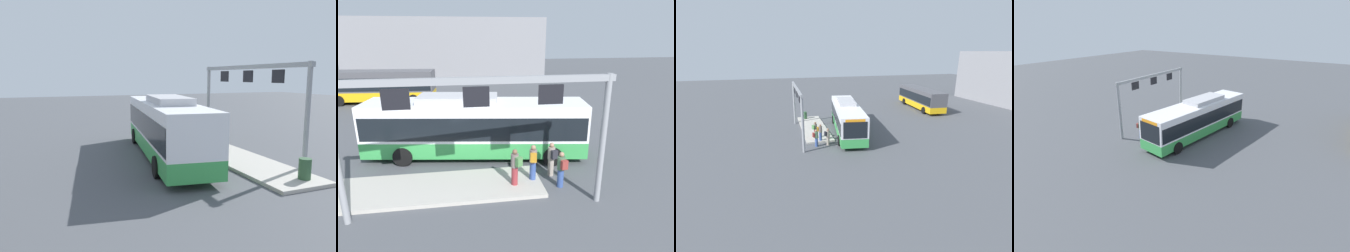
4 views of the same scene
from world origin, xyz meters
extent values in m
plane|color=#4C4F54|center=(0.00, 0.00, 0.00)|extent=(120.00, 120.00, 0.00)
cube|color=#B2ADA3|center=(-2.30, -3.39, 0.08)|extent=(10.00, 2.80, 0.16)
cube|color=green|center=(0.00, 0.00, 0.77)|extent=(11.95, 4.22, 0.85)
cube|color=white|center=(0.00, 0.00, 2.15)|extent=(11.95, 4.22, 1.90)
cube|color=black|center=(0.00, 0.00, 1.95)|extent=(11.72, 4.22, 1.20)
cube|color=black|center=(5.81, -0.88, 2.05)|extent=(0.36, 2.11, 1.50)
cube|color=#B7B7BC|center=(-0.87, 0.13, 3.28)|extent=(4.31, 2.34, 0.36)
cube|color=orange|center=(5.74, -0.87, 2.90)|extent=(0.38, 1.75, 0.28)
cylinder|color=black|center=(4.19, 0.58, 0.50)|extent=(1.03, 0.45, 1.00)
cylinder|color=black|center=(3.83, -1.79, 0.50)|extent=(1.03, 0.45, 1.00)
cylinder|color=black|center=(-3.43, 1.73, 0.50)|extent=(1.03, 0.45, 1.00)
cylinder|color=black|center=(-3.79, -0.64, 0.50)|extent=(1.03, 0.45, 1.00)
cube|color=#EAAD14|center=(-8.67, 14.48, 0.77)|extent=(10.97, 3.37, 0.85)
cube|color=#4C4C51|center=(-8.67, 14.48, 2.15)|extent=(10.97, 3.37, 1.90)
cube|color=black|center=(-8.67, 14.48, 1.95)|extent=(10.76, 3.39, 1.20)
cylinder|color=black|center=(-4.98, 15.38, 0.50)|extent=(1.02, 0.38, 1.00)
cylinder|color=black|center=(-5.18, 12.99, 0.50)|extent=(1.02, 0.38, 1.00)
cylinder|color=black|center=(-11.77, 15.94, 0.50)|extent=(1.02, 0.38, 1.00)
cylinder|color=black|center=(-11.96, 13.54, 0.50)|extent=(1.02, 0.38, 1.00)
cylinder|color=#334C8C|center=(3.49, -3.97, 0.42)|extent=(0.33, 0.33, 0.85)
cylinder|color=#476B4C|center=(3.49, -3.97, 1.15)|extent=(0.40, 0.40, 0.60)
sphere|color=#9E755B|center=(3.49, -3.97, 1.56)|extent=(0.22, 0.22, 0.22)
cube|color=maroon|center=(3.54, -4.23, 1.18)|extent=(0.31, 0.23, 0.40)
cylinder|color=#334C8C|center=(2.37, -3.38, 0.58)|extent=(0.33, 0.33, 0.85)
cylinder|color=slate|center=(2.37, -3.38, 1.31)|extent=(0.40, 0.40, 0.60)
sphere|color=#9E755B|center=(2.37, -3.38, 1.72)|extent=(0.22, 0.22, 0.22)
cube|color=#BF7F1E|center=(2.32, -3.64, 1.34)|extent=(0.31, 0.23, 0.40)
cylinder|color=gray|center=(3.40, -2.84, 0.42)|extent=(0.34, 0.34, 0.85)
cylinder|color=gray|center=(3.40, -2.84, 1.15)|extent=(0.41, 0.41, 0.60)
sphere|color=#9E755B|center=(3.40, -2.84, 1.56)|extent=(0.22, 0.22, 0.22)
cube|color=#26262D|center=(3.46, -3.09, 1.18)|extent=(0.31, 0.24, 0.40)
cylinder|color=maroon|center=(1.47, -3.73, 0.58)|extent=(0.39, 0.39, 0.85)
cylinder|color=slate|center=(1.47, -3.73, 1.31)|extent=(0.47, 0.47, 0.60)
sphere|color=brown|center=(1.47, -3.73, 1.72)|extent=(0.22, 0.22, 0.22)
cube|color=#4C8447|center=(1.61, -3.95, 1.34)|extent=(0.33, 0.30, 0.40)
cylinder|color=gray|center=(-4.97, -5.28, 2.60)|extent=(0.24, 0.24, 5.20)
cylinder|color=gray|center=(4.60, -5.28, 2.60)|extent=(0.24, 0.24, 5.20)
cube|color=gray|center=(-0.19, -5.28, 5.05)|extent=(9.98, 0.20, 0.24)
cube|color=black|center=(-2.82, -5.28, 4.50)|extent=(0.90, 0.08, 0.70)
cube|color=black|center=(-0.19, -5.28, 4.50)|extent=(0.90, 0.08, 0.70)
cube|color=black|center=(2.45, -5.28, 4.50)|extent=(0.90, 0.08, 0.70)
cylinder|color=#2D5133|center=(-6.40, -3.89, 0.61)|extent=(0.52, 0.52, 0.90)
camera|label=1|loc=(-16.44, 6.38, 4.48)|focal=34.20mm
camera|label=2|loc=(-0.69, -14.99, 6.59)|focal=31.00mm
camera|label=3|loc=(25.49, -7.28, 8.69)|focal=26.67mm
camera|label=4|loc=(19.47, 11.19, 9.82)|focal=27.58mm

